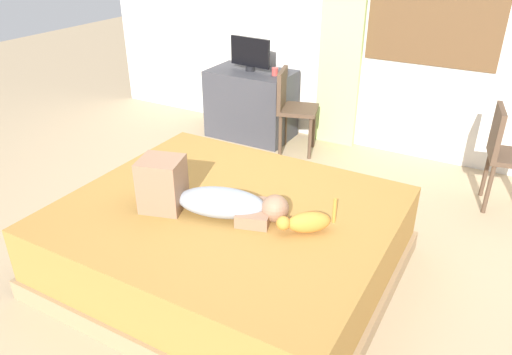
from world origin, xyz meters
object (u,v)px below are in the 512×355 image
bed (228,241)px  chair_spare (506,151)px  cat (306,222)px  cup (275,72)px  chair_by_desk (291,105)px  person_lying (206,197)px  tv_monitor (250,54)px  desk (251,104)px

bed → chair_spare: chair_spare is taller
bed → cat: cat is taller
bed → cup: (-0.79, 2.17, 0.52)m
cup → chair_by_desk: 0.40m
person_lying → tv_monitor: (-1.02, 2.31, 0.29)m
chair_by_desk → chair_spare: 2.01m
cup → tv_monitor: bearing=174.6°
desk → chair_by_desk: 0.60m
chair_spare → bed: bearing=-128.4°
desk → cup: cup is taller
person_lying → cat: (0.64, 0.11, -0.05)m
person_lying → cup: size_ratio=11.71×
person_lying → cup: person_lying is taller
person_lying → desk: bearing=113.5°
bed → cat: 0.65m
bed → desk: 2.45m
tv_monitor → bed: bearing=-63.5°
chair_by_desk → chair_spare: same height
cup → chair_spare: 2.30m
desk → cup: (0.30, -0.03, 0.41)m
cat → desk: bearing=126.7°
tv_monitor → chair_spare: tv_monitor is taller
desk → chair_by_desk: bearing=-16.1°
bed → chair_spare: (1.48, 1.86, 0.25)m
chair_spare → person_lying: bearing=-128.2°
chair_by_desk → cat: bearing=-62.2°
tv_monitor → chair_by_desk: size_ratio=0.56×
cat → tv_monitor: bearing=126.8°
cat → desk: desk is taller
desk → chair_spare: 2.59m
bed → chair_spare: bearing=51.6°
bed → chair_by_desk: 2.12m
desk → tv_monitor: tv_monitor is taller
desk → tv_monitor: 0.55m
cat → chair_by_desk: 2.31m
cat → chair_by_desk: size_ratio=0.35×
chair_spare → chair_by_desk: bearing=175.1°
cat → cup: 2.57m
desk → cup: 0.51m
cup → chair_spare: bearing=-7.7°
person_lying → cup: bearing=107.1°
cat → bed: bearing=178.9°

